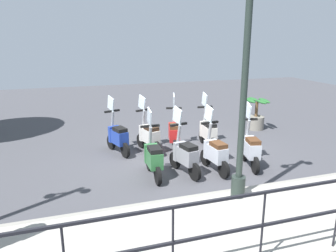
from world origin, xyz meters
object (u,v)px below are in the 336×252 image
Objects in this scene: scooter_near_1 at (215,152)px; scooter_far_3 at (118,136)px; scooter_near_2 at (185,154)px; lamp_post_near at (243,99)px; scooter_far_0 at (208,131)px; scooter_far_2 at (149,135)px; potted_palm at (256,117)px; scooter_near_0 at (250,148)px; scooter_far_1 at (174,133)px; scooter_near_3 at (153,157)px.

scooter_far_3 is at bearing 39.97° from scooter_near_1.
lamp_post_near is at bearing -175.97° from scooter_near_2.
scooter_far_0 and scooter_far_2 have the same top height.
scooter_far_0 is at bearing 117.64° from potted_palm.
scooter_near_0 and scooter_near_1 have the same top height.
scooter_near_3 is at bearing 163.58° from scooter_far_1.
scooter_far_2 is at bearing 62.17° from scooter_near_0.
scooter_near_3 is at bearing 36.35° from lamp_post_near.
scooter_near_1 is 1.00× the size of scooter_far_3.
scooter_far_2 is at bearing -117.17° from scooter_far_3.
scooter_near_3 is (1.65, 1.22, -1.54)m from lamp_post_near.
potted_palm is 0.69× the size of scooter_near_3.
scooter_far_3 is at bearing 17.14° from scooter_near_3.
lamp_post_near is at bearing 168.91° from scooter_far_0.
lamp_post_near reaches higher than scooter_near_0.
scooter_far_0 is (1.58, -1.29, 0.00)m from scooter_near_2.
scooter_near_1 is at bearing -151.28° from scooter_far_1.
lamp_post_near is 2.47m from scooter_near_0.
scooter_near_0 is 1.00× the size of scooter_far_0.
scooter_far_3 is (1.86, 1.24, 0.00)m from scooter_near_2.
scooter_near_2 is at bearing 16.77° from lamp_post_near.
scooter_near_0 is 3.49m from scooter_far_3.
scooter_near_1 and scooter_far_0 have the same top height.
lamp_post_near reaches higher than scooter_near_3.
potted_palm is at bearing -50.70° from scooter_near_1.
scooter_far_0 is at bearing 25.88° from scooter_near_0.
scooter_far_1 is at bearing 2.75° from lamp_post_near.
scooter_near_2 is 1.00× the size of scooter_far_0.
scooter_near_3 is at bearing 99.94° from scooter_near_0.
scooter_far_2 is (1.80, 2.08, 0.00)m from scooter_near_0.
scooter_near_0 is 1.00× the size of scooter_far_2.
scooter_far_0 is 1.00× the size of scooter_far_3.
scooter_far_0 is 1.00× the size of scooter_far_2.
scooter_near_1 and scooter_near_2 have the same top height.
scooter_near_2 and scooter_far_3 have the same top height.
scooter_far_1 is at bearing -31.06° from scooter_near_3.
scooter_near_2 is (0.07, 1.67, 0.00)m from scooter_near_0.
scooter_far_1 and scooter_far_2 have the same top height.
scooter_far_3 is at bearing 69.36° from scooter_near_0.
scooter_near_1 is 1.00× the size of scooter_far_0.
scooter_near_3 and scooter_far_0 have the same top height.
scooter_near_0 is at bearing -141.32° from scooter_far_3.
scooter_near_1 is 1.46m from scooter_near_3.
scooter_far_0 is 1.00× the size of scooter_far_1.
scooter_near_3 is at bearing 177.93° from scooter_far_3.
scooter_far_1 is 1.00× the size of scooter_far_3.
scooter_far_1 is (-1.11, 3.33, 0.04)m from potted_palm.
potted_palm is 4.11m from scooter_near_1.
scooter_far_2 is at bearing -9.49° from scooter_near_3.
scooter_far_3 is (0.28, 2.53, 0.00)m from scooter_far_0.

